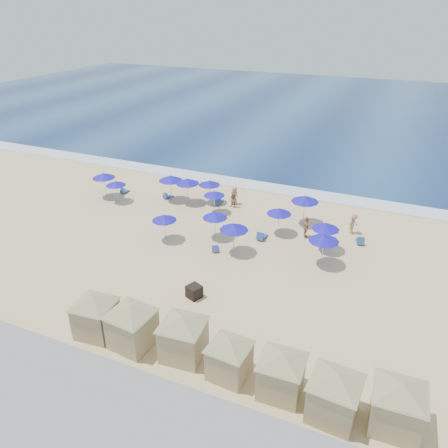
{
  "coord_description": "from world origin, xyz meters",
  "views": [
    {
      "loc": [
        11.62,
        -24.71,
        17.1
      ],
      "look_at": [
        -0.43,
        3.0,
        1.73
      ],
      "focal_mm": 35.0,
      "sensor_mm": 36.0,
      "label": 1
    }
  ],
  "objects_px": {
    "cabana_2": "(183,331)",
    "umbrella_5": "(214,193)",
    "umbrella_1": "(116,183)",
    "umbrella_4": "(209,183)",
    "cabana_6": "(399,400)",
    "umbrella_6": "(215,215)",
    "beachgoer_3": "(234,196)",
    "umbrella_9": "(305,199)",
    "cabana_4": "(282,368)",
    "umbrella_0": "(104,176)",
    "beachgoer_2": "(353,224)",
    "trash_bin": "(194,292)",
    "beachgoer_0": "(233,200)",
    "cabana_0": "(95,310)",
    "umbrella_8": "(234,227)",
    "cabana_5": "(335,389)",
    "umbrella_10": "(326,226)",
    "cabana_3": "(229,353)",
    "cabana_1": "(131,320)",
    "umbrella_11": "(324,238)",
    "beachgoer_1": "(306,227)",
    "umbrella_3": "(164,218)",
    "umbrella_2": "(187,181)",
    "umbrella_7": "(279,211)",
    "umbrella_12": "(171,178)"
  },
  "relations": [
    {
      "from": "umbrella_10",
      "to": "cabana_0",
      "type": "bearing_deg",
      "value": -124.16
    },
    {
      "from": "umbrella_1",
      "to": "umbrella_3",
      "type": "bearing_deg",
      "value": -30.38
    },
    {
      "from": "cabana_2",
      "to": "beachgoer_0",
      "type": "height_order",
      "value": "cabana_2"
    },
    {
      "from": "cabana_2",
      "to": "beachgoer_2",
      "type": "bearing_deg",
      "value": 71.17
    },
    {
      "from": "umbrella_1",
      "to": "cabana_5",
      "type": "bearing_deg",
      "value": -34.51
    },
    {
      "from": "cabana_2",
      "to": "umbrella_5",
      "type": "xyz_separation_m",
      "value": [
        -6.0,
        17.02,
        0.25
      ]
    },
    {
      "from": "trash_bin",
      "to": "umbrella_1",
      "type": "xyz_separation_m",
      "value": [
        -13.68,
        10.67,
        1.46
      ]
    },
    {
      "from": "umbrella_4",
      "to": "umbrella_7",
      "type": "height_order",
      "value": "umbrella_4"
    },
    {
      "from": "cabana_1",
      "to": "umbrella_0",
      "type": "bearing_deg",
      "value": 131.04
    },
    {
      "from": "beachgoer_2",
      "to": "umbrella_10",
      "type": "bearing_deg",
      "value": 179.17
    },
    {
      "from": "umbrella_4",
      "to": "cabana_6",
      "type": "bearing_deg",
      "value": -46.5
    },
    {
      "from": "cabana_3",
      "to": "umbrella_6",
      "type": "bearing_deg",
      "value": 117.37
    },
    {
      "from": "cabana_0",
      "to": "umbrella_1",
      "type": "xyz_separation_m",
      "value": [
        -10.15,
        15.96,
        0.27
      ]
    },
    {
      "from": "umbrella_6",
      "to": "umbrella_9",
      "type": "height_order",
      "value": "umbrella_9"
    },
    {
      "from": "beachgoer_0",
      "to": "beachgoer_2",
      "type": "distance_m",
      "value": 11.02
    },
    {
      "from": "umbrella_0",
      "to": "umbrella_4",
      "type": "height_order",
      "value": "umbrella_0"
    },
    {
      "from": "umbrella_10",
      "to": "umbrella_11",
      "type": "height_order",
      "value": "umbrella_11"
    },
    {
      "from": "umbrella_0",
      "to": "umbrella_3",
      "type": "relative_size",
      "value": 1.13
    },
    {
      "from": "umbrella_2",
      "to": "cabana_3",
      "type": "bearing_deg",
      "value": -56.77
    },
    {
      "from": "umbrella_6",
      "to": "umbrella_11",
      "type": "distance_m",
      "value": 8.84
    },
    {
      "from": "cabana_3",
      "to": "umbrella_4",
      "type": "xyz_separation_m",
      "value": [
        -10.14,
        19.2,
        0.56
      ]
    },
    {
      "from": "cabana_1",
      "to": "umbrella_7",
      "type": "relative_size",
      "value": 1.99
    },
    {
      "from": "umbrella_7",
      "to": "umbrella_8",
      "type": "relative_size",
      "value": 0.93
    },
    {
      "from": "umbrella_8",
      "to": "beachgoer_3",
      "type": "bearing_deg",
      "value": 111.98
    },
    {
      "from": "umbrella_12",
      "to": "beachgoer_2",
      "type": "xyz_separation_m",
      "value": [
        17.11,
        0.0,
        -1.4
      ]
    },
    {
      "from": "cabana_3",
      "to": "cabana_1",
      "type": "bearing_deg",
      "value": -179.4
    },
    {
      "from": "cabana_3",
      "to": "umbrella_10",
      "type": "distance_m",
      "value": 14.66
    },
    {
      "from": "cabana_4",
      "to": "umbrella_0",
      "type": "xyz_separation_m",
      "value": [
        -22.83,
        16.45,
        0.64
      ]
    },
    {
      "from": "cabana_0",
      "to": "umbrella_8",
      "type": "relative_size",
      "value": 1.78
    },
    {
      "from": "cabana_1",
      "to": "beachgoer_3",
      "type": "relative_size",
      "value": 2.71
    },
    {
      "from": "trash_bin",
      "to": "umbrella_10",
      "type": "distance_m",
      "value": 11.44
    },
    {
      "from": "umbrella_11",
      "to": "cabana_3",
      "type": "bearing_deg",
      "value": -99.31
    },
    {
      "from": "cabana_4",
      "to": "umbrella_3",
      "type": "bearing_deg",
      "value": 139.3
    },
    {
      "from": "trash_bin",
      "to": "umbrella_4",
      "type": "distance_m",
      "value": 15.11
    },
    {
      "from": "umbrella_3",
      "to": "umbrella_2",
      "type": "bearing_deg",
      "value": 103.43
    },
    {
      "from": "umbrella_4",
      "to": "umbrella_6",
      "type": "relative_size",
      "value": 1.02
    },
    {
      "from": "umbrella_1",
      "to": "umbrella_6",
      "type": "relative_size",
      "value": 0.94
    },
    {
      "from": "umbrella_7",
      "to": "umbrella_5",
      "type": "bearing_deg",
      "value": 166.71
    },
    {
      "from": "cabana_2",
      "to": "beachgoer_1",
      "type": "xyz_separation_m",
      "value": [
        2.74,
        15.71,
        -0.74
      ]
    },
    {
      "from": "umbrella_0",
      "to": "umbrella_9",
      "type": "xyz_separation_m",
      "value": [
        19.28,
        2.0,
        0.12
      ]
    },
    {
      "from": "umbrella_1",
      "to": "umbrella_4",
      "type": "distance_m",
      "value": 8.86
    },
    {
      "from": "umbrella_2",
      "to": "umbrella_6",
      "type": "bearing_deg",
      "value": -44.98
    },
    {
      "from": "trash_bin",
      "to": "umbrella_0",
      "type": "height_order",
      "value": "umbrella_0"
    },
    {
      "from": "cabana_4",
      "to": "umbrella_9",
      "type": "bearing_deg",
      "value": 100.9
    },
    {
      "from": "umbrella_2",
      "to": "umbrella_7",
      "type": "relative_size",
      "value": 1.1
    },
    {
      "from": "trash_bin",
      "to": "umbrella_11",
      "type": "distance_m",
      "value": 10.02
    },
    {
      "from": "umbrella_1",
      "to": "umbrella_10",
      "type": "bearing_deg",
      "value": -3.78
    },
    {
      "from": "cabana_0",
      "to": "beachgoer_0",
      "type": "bearing_deg",
      "value": 88.37
    },
    {
      "from": "beachgoer_3",
      "to": "umbrella_9",
      "type": "bearing_deg",
      "value": -94.72
    },
    {
      "from": "cabana_4",
      "to": "beachgoer_0",
      "type": "distance_m",
      "value": 21.73
    }
  ]
}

